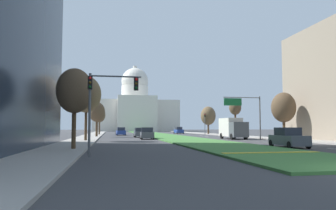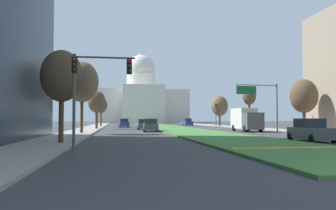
{
  "view_description": "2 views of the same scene",
  "coord_description": "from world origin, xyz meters",
  "px_view_note": "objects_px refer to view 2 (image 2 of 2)",
  "views": [
    {
      "loc": [
        -10.45,
        -11.05,
        1.84
      ],
      "look_at": [
        -0.12,
        46.24,
        5.87
      ],
      "focal_mm": 33.98,
      "sensor_mm": 36.0,
      "label": 1
    },
    {
      "loc": [
        -9.47,
        -8.98,
        1.78
      ],
      "look_at": [
        0.04,
        54.8,
        4.37
      ],
      "focal_mm": 36.03,
      "sensor_mm": 36.0,
      "label": 2
    }
  ],
  "objects_px": {
    "traffic_light_far_right": "(216,112)",
    "sedan_midblock": "(151,126)",
    "street_tree_left_near": "(62,77)",
    "street_tree_right_far": "(249,97)",
    "street_tree_left_mid": "(82,82)",
    "street_tree_left_far": "(97,102)",
    "sedan_lead_stopped": "(310,131)",
    "sedan_far_horizon": "(124,123)",
    "street_tree_right_mid": "(304,96)",
    "overhead_guide_sign": "(261,97)",
    "box_truck_delivery": "(246,119)",
    "sedan_distant": "(143,125)",
    "capitol_building": "(141,101)",
    "traffic_light_near_left": "(91,81)",
    "street_tree_left_distant": "(101,106)",
    "street_tree_right_distant": "(220,106)",
    "sedan_very_far": "(187,122)"
  },
  "relations": [
    {
      "from": "street_tree_left_mid",
      "to": "street_tree_left_far",
      "type": "bearing_deg",
      "value": 87.84
    },
    {
      "from": "traffic_light_near_left",
      "to": "overhead_guide_sign",
      "type": "height_order",
      "value": "overhead_guide_sign"
    },
    {
      "from": "street_tree_right_far",
      "to": "sedan_far_horizon",
      "type": "distance_m",
      "value": 25.36
    },
    {
      "from": "traffic_light_far_right",
      "to": "sedan_midblock",
      "type": "height_order",
      "value": "traffic_light_far_right"
    },
    {
      "from": "capitol_building",
      "to": "sedan_midblock",
      "type": "distance_m",
      "value": 93.69
    },
    {
      "from": "street_tree_left_far",
      "to": "sedan_midblock",
      "type": "distance_m",
      "value": 13.94
    },
    {
      "from": "traffic_light_near_left",
      "to": "sedan_far_horizon",
      "type": "distance_m",
      "value": 50.52
    },
    {
      "from": "traffic_light_near_left",
      "to": "traffic_light_far_right",
      "type": "height_order",
      "value": "same"
    },
    {
      "from": "overhead_guide_sign",
      "to": "street_tree_left_distant",
      "type": "height_order",
      "value": "overhead_guide_sign"
    },
    {
      "from": "overhead_guide_sign",
      "to": "street_tree_left_near",
      "type": "distance_m",
      "value": 30.01
    },
    {
      "from": "traffic_light_near_left",
      "to": "sedan_midblock",
      "type": "distance_m",
      "value": 28.21
    },
    {
      "from": "sedan_distant",
      "to": "box_truck_delivery",
      "type": "bearing_deg",
      "value": -39.63
    },
    {
      "from": "traffic_light_near_left",
      "to": "street_tree_left_far",
      "type": "relative_size",
      "value": 0.82
    },
    {
      "from": "traffic_light_far_right",
      "to": "sedan_far_horizon",
      "type": "relative_size",
      "value": 1.19
    },
    {
      "from": "street_tree_right_mid",
      "to": "box_truck_delivery",
      "type": "relative_size",
      "value": 1.06
    },
    {
      "from": "traffic_light_far_right",
      "to": "sedan_midblock",
      "type": "relative_size",
      "value": 1.2
    },
    {
      "from": "street_tree_left_far",
      "to": "sedan_midblock",
      "type": "xyz_separation_m",
      "value": [
        7.86,
        -10.92,
        -3.67
      ]
    },
    {
      "from": "street_tree_left_mid",
      "to": "sedan_distant",
      "type": "xyz_separation_m",
      "value": [
        8.21,
        15.29,
        -5.18
      ]
    },
    {
      "from": "sedan_very_far",
      "to": "street_tree_right_distant",
      "type": "bearing_deg",
      "value": -64.6
    },
    {
      "from": "overhead_guide_sign",
      "to": "sedan_distant",
      "type": "relative_size",
      "value": 1.48
    },
    {
      "from": "sedan_far_horizon",
      "to": "sedan_lead_stopped",
      "type": "bearing_deg",
      "value": -73.02
    },
    {
      "from": "street_tree_left_near",
      "to": "box_truck_delivery",
      "type": "xyz_separation_m",
      "value": [
        21.17,
        20.17,
        -2.98
      ]
    },
    {
      "from": "sedan_lead_stopped",
      "to": "sedan_far_horizon",
      "type": "bearing_deg",
      "value": 106.98
    },
    {
      "from": "sedan_lead_stopped",
      "to": "overhead_guide_sign",
      "type": "bearing_deg",
      "value": 76.79
    },
    {
      "from": "street_tree_left_near",
      "to": "traffic_light_far_right",
      "type": "bearing_deg",
      "value": 62.18
    },
    {
      "from": "street_tree_left_near",
      "to": "sedan_midblock",
      "type": "relative_size",
      "value": 1.5
    },
    {
      "from": "street_tree_right_mid",
      "to": "sedan_lead_stopped",
      "type": "xyz_separation_m",
      "value": [
        -8.46,
        -15.19,
        -3.76
      ]
    },
    {
      "from": "sedan_very_far",
      "to": "traffic_light_near_left",
      "type": "bearing_deg",
      "value": -106.11
    },
    {
      "from": "overhead_guide_sign",
      "to": "box_truck_delivery",
      "type": "bearing_deg",
      "value": 153.81
    },
    {
      "from": "sedan_distant",
      "to": "capitol_building",
      "type": "bearing_deg",
      "value": 86.34
    },
    {
      "from": "street_tree_right_mid",
      "to": "sedan_lead_stopped",
      "type": "bearing_deg",
      "value": -119.11
    },
    {
      "from": "traffic_light_far_right",
      "to": "sedan_midblock",
      "type": "bearing_deg",
      "value": -123.3
    },
    {
      "from": "traffic_light_near_left",
      "to": "street_tree_right_far",
      "type": "relative_size",
      "value": 0.74
    },
    {
      "from": "box_truck_delivery",
      "to": "traffic_light_far_right",
      "type": "bearing_deg",
      "value": 81.9
    },
    {
      "from": "traffic_light_far_right",
      "to": "street_tree_left_distant",
      "type": "height_order",
      "value": "street_tree_left_distant"
    },
    {
      "from": "street_tree_left_near",
      "to": "street_tree_right_mid",
      "type": "height_order",
      "value": "street_tree_right_mid"
    },
    {
      "from": "traffic_light_near_left",
      "to": "sedan_distant",
      "type": "relative_size",
      "value": 1.19
    },
    {
      "from": "street_tree_right_distant",
      "to": "sedan_distant",
      "type": "bearing_deg",
      "value": -135.87
    },
    {
      "from": "street_tree_right_distant",
      "to": "sedan_midblock",
      "type": "distance_m",
      "value": 32.9
    },
    {
      "from": "street_tree_left_distant",
      "to": "box_truck_delivery",
      "type": "height_order",
      "value": "street_tree_left_distant"
    },
    {
      "from": "street_tree_right_distant",
      "to": "sedan_very_far",
      "type": "bearing_deg",
      "value": 115.4
    },
    {
      "from": "street_tree_right_far",
      "to": "sedan_very_far",
      "type": "xyz_separation_m",
      "value": [
        -5.22,
        27.71,
        -4.64
      ]
    },
    {
      "from": "street_tree_right_far",
      "to": "street_tree_right_distant",
      "type": "distance_m",
      "value": 16.97
    },
    {
      "from": "street_tree_left_near",
      "to": "street_tree_right_far",
      "type": "bearing_deg",
      "value": 50.46
    },
    {
      "from": "street_tree_left_near",
      "to": "sedan_far_horizon",
      "type": "xyz_separation_m",
      "value": [
        5.04,
        44.78,
        -3.84
      ]
    },
    {
      "from": "street_tree_left_near",
      "to": "street_tree_left_mid",
      "type": "bearing_deg",
      "value": 91.0
    },
    {
      "from": "traffic_light_near_left",
      "to": "street_tree_right_far",
      "type": "distance_m",
      "value": 44.75
    },
    {
      "from": "box_truck_delivery",
      "to": "sedan_lead_stopped",
      "type": "bearing_deg",
      "value": -97.45
    },
    {
      "from": "street_tree_left_far",
      "to": "sedan_far_horizon",
      "type": "height_order",
      "value": "street_tree_left_far"
    },
    {
      "from": "capitol_building",
      "to": "sedan_distant",
      "type": "height_order",
      "value": "capitol_building"
    }
  ]
}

